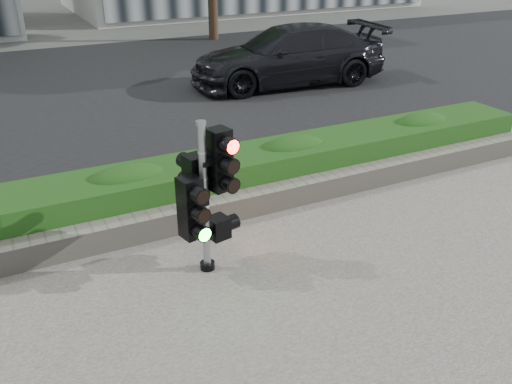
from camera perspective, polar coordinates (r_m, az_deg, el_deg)
ground at (r=6.47m, az=3.63°, el=-10.27°), size 120.00×120.00×0.00m
road at (r=15.21m, az=-15.85°, el=10.36°), size 60.00×13.00×0.02m
curb at (r=8.92m, az=-6.51°, el=0.79°), size 60.00×0.25×0.12m
stone_wall at (r=7.81m, az=-3.31°, el=-1.73°), size 12.00×0.32×0.34m
hedge at (r=8.28m, az=-5.15°, el=1.17°), size 12.00×1.00×0.68m
traffic_signal at (r=6.31m, az=-5.44°, el=0.17°), size 0.69×0.56×1.91m
car_dark at (r=15.03m, az=3.38°, el=14.16°), size 5.49×2.63×1.54m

